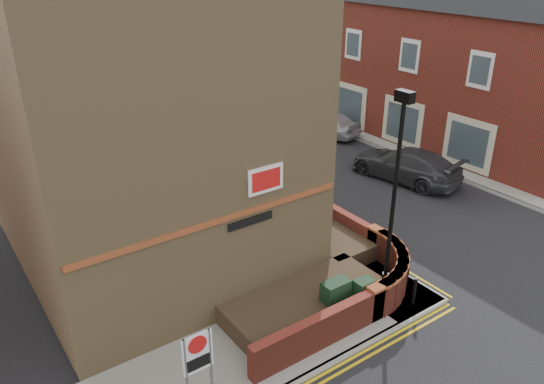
{
  "coord_description": "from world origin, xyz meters",
  "views": [
    {
      "loc": [
        -8.79,
        -7.63,
        9.78
      ],
      "look_at": [
        -0.56,
        4.0,
        3.1
      ],
      "focal_mm": 35.0,
      "sensor_mm": 36.0,
      "label": 1
    }
  ],
  "objects": [
    {
      "name": "ground",
      "position": [
        0.0,
        0.0,
        0.0
      ],
      "size": [
        120.0,
        120.0,
        0.0
      ],
      "primitive_type": "plane",
      "color": "black",
      "rests_on": "ground"
    },
    {
      "name": "pavement_corner",
      "position": [
        -3.5,
        1.5,
        0.06
      ],
      "size": [
        13.0,
        3.0,
        0.12
      ],
      "primitive_type": "cube",
      "color": "gray",
      "rests_on": "ground"
    },
    {
      "name": "pavement_main",
      "position": [
        2.0,
        16.0,
        0.06
      ],
      "size": [
        2.0,
        32.0,
        0.12
      ],
      "primitive_type": "cube",
      "color": "gray",
      "rests_on": "ground"
    },
    {
      "name": "pavement_far",
      "position": [
        13.0,
        13.0,
        0.06
      ],
      "size": [
        4.0,
        40.0,
        0.12
      ],
      "primitive_type": "cube",
      "color": "gray",
      "rests_on": "ground"
    },
    {
      "name": "kerb_main_near",
      "position": [
        3.0,
        16.0,
        0.06
      ],
      "size": [
        0.15,
        32.0,
        0.12
      ],
      "primitive_type": "cube",
      "color": "gray",
      "rests_on": "ground"
    },
    {
      "name": "kerb_main_far",
      "position": [
        11.0,
        13.0,
        0.06
      ],
      "size": [
        0.15,
        40.0,
        0.12
      ],
      "primitive_type": "cube",
      "color": "gray",
      "rests_on": "ground"
    },
    {
      "name": "yellow_lines_main",
      "position": [
        3.25,
        16.0,
        0.01
      ],
      "size": [
        0.28,
        32.0,
        0.01
      ],
      "primitive_type": "cube",
      "color": "gold",
      "rests_on": "ground"
    },
    {
      "name": "corner_building",
      "position": [
        -2.84,
        8.0,
        6.23
      ],
      "size": [
        8.95,
        10.4,
        13.6
      ],
      "color": "#91764D",
      "rests_on": "ground"
    },
    {
      "name": "garden_wall",
      "position": [
        0.0,
        2.5,
        0.0
      ],
      "size": [
        6.8,
        6.0,
        1.2
      ],
      "primitive_type": null,
      "color": "maroon",
      "rests_on": "ground"
    },
    {
      "name": "lamppost",
      "position": [
        1.6,
        1.2,
        3.34
      ],
      "size": [
        0.25,
        0.5,
        6.3
      ],
      "color": "black",
      "rests_on": "pavement_corner"
    },
    {
      "name": "utility_cabinet_large",
      "position": [
        -0.3,
        1.3,
        0.72
      ],
      "size": [
        0.8,
        0.45,
        1.2
      ],
      "primitive_type": "cube",
      "color": "#16331A",
      "rests_on": "pavement_corner"
    },
    {
      "name": "utility_cabinet_small",
      "position": [
        0.5,
        1.0,
        0.67
      ],
      "size": [
        0.55,
        0.4,
        1.1
      ],
      "primitive_type": "cube",
      "color": "#16331A",
      "rests_on": "pavement_corner"
    },
    {
      "name": "bollard_near",
      "position": [
        2.0,
        0.4,
        0.57
      ],
      "size": [
        0.11,
        0.11,
        0.9
      ],
      "primitive_type": "cylinder",
      "color": "black",
      "rests_on": "pavement_corner"
    },
    {
      "name": "bollard_far",
      "position": [
        2.6,
        1.2,
        0.57
      ],
      "size": [
        0.11,
        0.11,
        0.9
      ],
      "primitive_type": "cylinder",
      "color": "black",
      "rests_on": "pavement_corner"
    },
    {
      "name": "zone_sign",
      "position": [
        -5.0,
        0.5,
        1.64
      ],
      "size": [
        0.72,
        0.07,
        2.2
      ],
      "color": "slate",
      "rests_on": "pavement_corner"
    },
    {
      "name": "far_terrace",
      "position": [
        14.5,
        17.0,
        4.04
      ],
      "size": [
        5.4,
        30.4,
        8.0
      ],
      "color": "maroon",
      "rests_on": "ground"
    },
    {
      "name": "far_terrace_cream",
      "position": [
        14.5,
        38.0,
        4.05
      ],
      "size": [
        5.4,
        12.4,
        8.0
      ],
      "color": "beige",
      "rests_on": "ground"
    },
    {
      "name": "tree_near",
      "position": [
        2.0,
        14.05,
        4.7
      ],
      "size": [
        3.64,
        3.65,
        6.7
      ],
      "color": "#382B1E",
      "rests_on": "pavement_main"
    },
    {
      "name": "tree_mid",
      "position": [
        2.0,
        22.05,
        5.2
      ],
      "size": [
        4.03,
        4.03,
        7.42
      ],
      "color": "#382B1E",
      "rests_on": "pavement_main"
    },
    {
      "name": "tree_far",
      "position": [
        2.0,
        30.05,
        4.91
      ],
      "size": [
        3.81,
        3.81,
        7.0
      ],
      "color": "#382B1E",
      "rests_on": "pavement_main"
    },
    {
      "name": "traffic_light_assembly",
      "position": [
        2.4,
        25.0,
        2.78
      ],
      "size": [
        0.2,
        0.16,
        4.2
      ],
      "color": "black",
      "rests_on": "pavement_main"
    },
    {
      "name": "silver_car_near",
      "position": [
        4.17,
        15.58,
        0.76
      ],
      "size": [
        2.94,
        4.91,
        1.53
      ],
      "primitive_type": "imported",
      "rotation": [
        0.0,
        0.0,
        -0.31
      ],
      "color": "#A8AAB0",
      "rests_on": "ground"
    },
    {
      "name": "red_car_main",
      "position": [
        5.0,
        22.65,
        0.71
      ],
      "size": [
        3.1,
        5.4,
        1.42
      ],
      "primitive_type": "imported",
      "rotation": [
        0.0,
        0.0,
        0.15
      ],
      "color": "maroon",
      "rests_on": "ground"
    },
    {
      "name": "grey_car_far",
      "position": [
        9.0,
        7.01,
        0.74
      ],
      "size": [
        2.94,
        5.39,
        1.48
      ],
      "primitive_type": "imported",
      "rotation": [
        0.0,
        0.0,
        3.32
      ],
      "color": "#323337",
      "rests_on": "ground"
    },
    {
      "name": "silver_car_far",
      "position": [
        10.02,
        14.0,
        0.74
      ],
      "size": [
        2.79,
        4.62,
        1.47
      ],
      "primitive_type": "imported",
      "rotation": [
        0.0,
        0.0,
        3.4
      ],
      "color": "#A3A5AB",
      "rests_on": "ground"
    }
  ]
}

